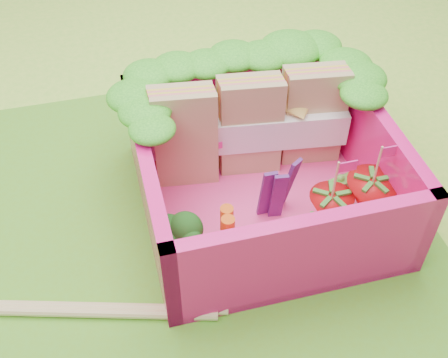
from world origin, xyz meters
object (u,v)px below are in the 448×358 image
sandwich_stack (250,126)px  broccoli (181,233)px  bento_box (263,169)px  strawberry_left (329,211)px  strawberry_right (369,199)px

sandwich_stack → broccoli: sandwich_stack is taller
bento_box → strawberry_left: bearing=-46.3°
bento_box → sandwich_stack: sandwich_stack is taller
strawberry_left → broccoli: bearing=-179.9°
bento_box → broccoli: size_ratio=4.14×
strawberry_left → strawberry_right: bearing=3.4°
sandwich_stack → strawberry_right: sandwich_stack is taller
broccoli → strawberry_left: 0.79m
sandwich_stack → broccoli: size_ratio=3.54×
strawberry_right → sandwich_stack: bearing=132.1°
bento_box → strawberry_left: size_ratio=2.76×
bento_box → strawberry_right: 0.58m
bento_box → sandwich_stack: size_ratio=1.17×
sandwich_stack → strawberry_left: sandwich_stack is taller
strawberry_right → strawberry_left: bearing=-176.6°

